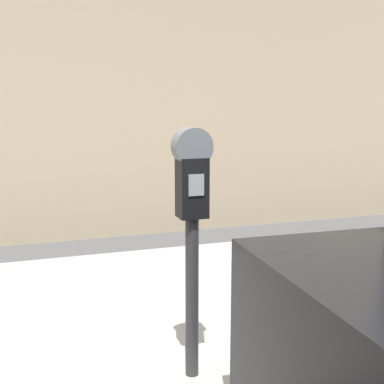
% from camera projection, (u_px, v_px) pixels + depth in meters
% --- Properties ---
extents(sidewalk, '(24.00, 2.80, 0.12)m').
position_uv_depth(sidewalk, '(204.00, 304.00, 4.20)').
color(sidewalk, '#ADAAA3').
rests_on(sidewalk, ground_plane).
extents(parking_meter, '(0.20, 0.14, 1.39)m').
position_uv_depth(parking_meter, '(192.00, 212.00, 2.85)').
color(parking_meter, '#2D2D30').
rests_on(parking_meter, sidewalk).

